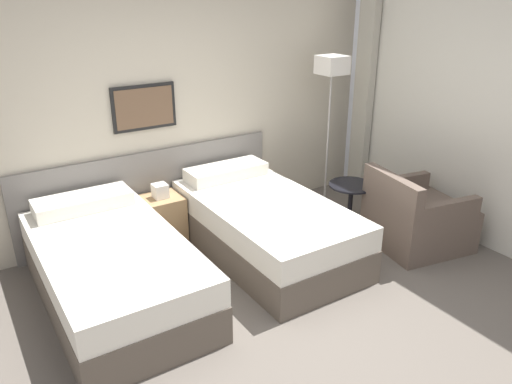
% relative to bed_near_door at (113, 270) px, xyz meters
% --- Properties ---
extents(ground_plane, '(16.00, 16.00, 0.00)m').
position_rel_bed_near_door_xyz_m(ground_plane, '(1.00, -1.07, -0.28)').
color(ground_plane, '#5B544C').
extents(wall_headboard, '(10.00, 0.10, 2.70)m').
position_rel_bed_near_door_xyz_m(wall_headboard, '(0.98, 1.05, 1.02)').
color(wall_headboard, '#B7AD99').
rests_on(wall_headboard, ground_plane).
extents(bed_near_door, '(1.08, 2.00, 0.68)m').
position_rel_bed_near_door_xyz_m(bed_near_door, '(0.00, 0.00, 0.00)').
color(bed_near_door, brown).
rests_on(bed_near_door, ground_plane).
extents(bed_near_window, '(1.08, 2.00, 0.68)m').
position_rel_bed_near_door_xyz_m(bed_near_window, '(1.50, 0.00, 0.00)').
color(bed_near_window, brown).
rests_on(bed_near_window, ground_plane).
extents(nightstand, '(0.40, 0.38, 0.62)m').
position_rel_bed_near_door_xyz_m(nightstand, '(0.75, 0.76, -0.03)').
color(nightstand, '#9E7A51').
rests_on(nightstand, ground_plane).
extents(floor_lamp, '(0.28, 0.28, 1.75)m').
position_rel_bed_near_door_xyz_m(floor_lamp, '(2.73, 0.56, 1.23)').
color(floor_lamp, '#9E9993').
rests_on(floor_lamp, ground_plane).
extents(side_table, '(0.48, 0.48, 0.51)m').
position_rel_bed_near_door_xyz_m(side_table, '(2.56, -0.06, 0.08)').
color(side_table, black).
rests_on(side_table, ground_plane).
extents(armchair, '(0.98, 0.94, 0.80)m').
position_rel_bed_near_door_xyz_m(armchair, '(2.86, -0.70, -0.01)').
color(armchair, brown).
rests_on(armchair, ground_plane).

